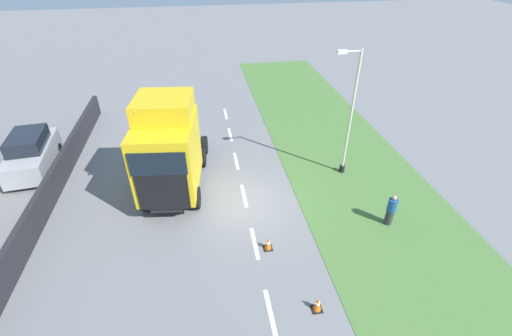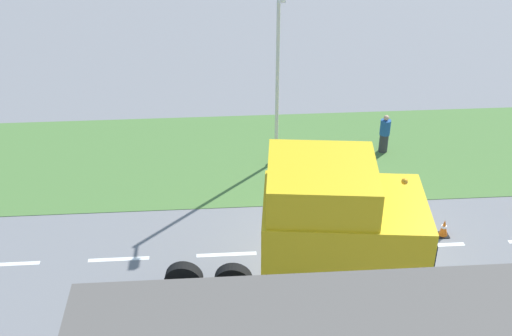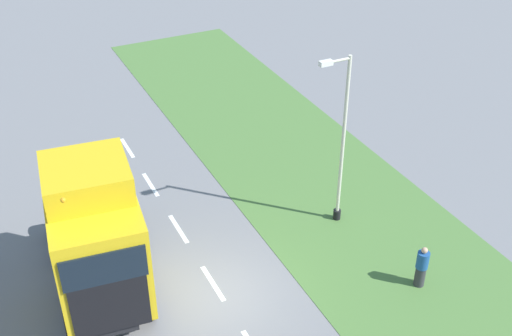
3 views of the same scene
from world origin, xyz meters
name	(u,v)px [view 2 (image 2 of 3)]	position (x,y,z in m)	size (l,w,h in m)	color
ground_plane	(355,249)	(0.00, 0.00, 0.00)	(120.00, 120.00, 0.00)	slate
grass_verge	(323,153)	(-6.00, 0.00, 0.01)	(7.00, 44.00, 0.01)	#4C7538
lane_markings	(332,250)	(0.00, -0.70, 0.00)	(0.16, 21.00, 0.00)	white
lorry_cab	(330,254)	(3.30, -1.48, 2.45)	(3.33, 6.98, 5.02)	black
lamp_post	(278,87)	(-5.38, -1.87, 3.07)	(1.26, 0.28, 6.49)	black
pedestrian	(384,134)	(-5.97, 2.31, 0.75)	(0.39, 0.39, 1.54)	#333338
traffic_cone_lead	(444,228)	(-0.48, 2.88, 0.28)	(0.36, 0.36, 0.58)	black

